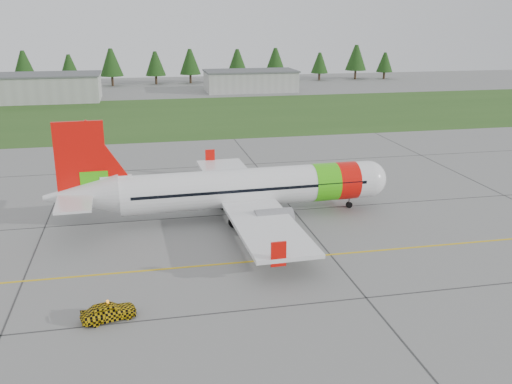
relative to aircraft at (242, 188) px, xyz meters
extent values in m
plane|color=gray|center=(-4.34, -19.17, -3.03)|extent=(320.00, 320.00, 0.00)
cylinder|color=white|center=(0.84, 0.03, 0.04)|extent=(25.86, 4.73, 3.86)
sphere|color=white|center=(13.71, 0.46, 0.04)|extent=(3.86, 3.86, 3.86)
cone|color=white|center=(-15.49, -0.52, 0.39)|extent=(7.06, 4.09, 3.86)
cube|color=black|center=(14.00, 0.47, 0.39)|extent=(1.67, 2.63, 0.55)
cylinder|color=#43CF0F|center=(8.76, 0.30, 0.04)|extent=(2.71, 4.03, 3.94)
cylinder|color=red|center=(11.13, 0.38, 0.04)|extent=(2.31, 4.01, 3.94)
cube|color=white|center=(0.35, 0.01, -1.05)|extent=(6.51, 31.85, 0.36)
cube|color=red|center=(-1.17, 15.71, -0.50)|extent=(1.19, 0.22, 1.98)
cube|color=red|center=(-0.11, -15.76, -0.50)|extent=(1.19, 0.22, 1.98)
cylinder|color=gray|center=(1.65, 5.51, -1.59)|extent=(3.63, 2.20, 2.08)
cylinder|color=gray|center=(2.02, -5.38, -1.59)|extent=(3.63, 2.20, 2.08)
cube|color=red|center=(-15.29, -0.52, 3.71)|extent=(4.56, 0.51, 7.53)
cube|color=#43CF0F|center=(-14.20, -0.48, 1.53)|extent=(2.59, 0.50, 2.38)
cube|color=white|center=(-15.98, -0.54, 0.64)|extent=(3.55, 11.49, 0.22)
cylinder|color=slate|center=(11.73, 0.40, -2.33)|extent=(0.18, 0.18, 1.39)
cylinder|color=black|center=(11.73, 0.40, -2.69)|extent=(0.68, 0.30, 0.67)
cylinder|color=slate|center=(-0.74, 2.75, -2.09)|extent=(0.22, 0.22, 1.88)
cylinder|color=black|center=(-1.13, 2.74, -2.51)|extent=(1.04, 0.48, 1.03)
cylinder|color=slate|center=(-0.55, -2.79, -2.09)|extent=(0.22, 0.22, 1.88)
cylinder|color=black|center=(-0.95, -2.81, -2.51)|extent=(1.04, 0.48, 1.03)
imported|color=yellow|center=(-12.58, -18.49, -1.18)|extent=(1.59, 1.75, 3.69)
cube|color=#30561E|center=(-4.34, 62.83, -3.01)|extent=(320.00, 50.00, 0.03)
cube|color=gold|center=(-4.34, -11.17, -3.02)|extent=(120.00, 0.25, 0.02)
cube|color=#A8A8A3|center=(-34.34, 90.83, -0.03)|extent=(32.00, 14.00, 6.00)
cube|color=#A8A8A3|center=(20.66, 98.83, -0.43)|extent=(24.00, 12.00, 5.20)
camera|label=1|loc=(-9.88, -54.07, 16.66)|focal=40.00mm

